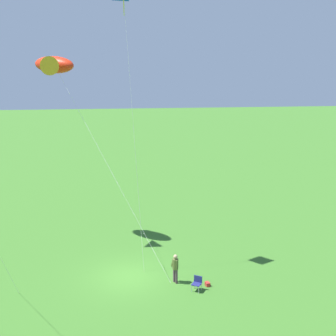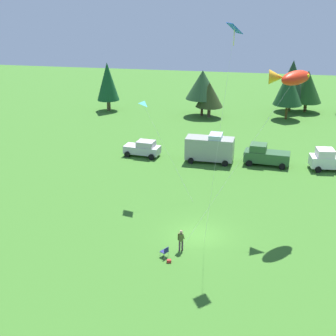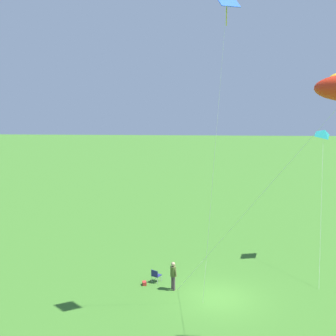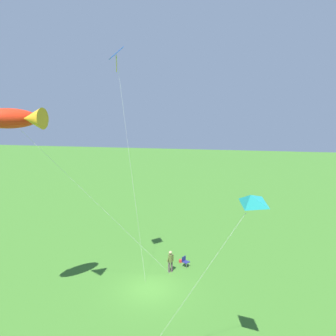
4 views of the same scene
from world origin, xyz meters
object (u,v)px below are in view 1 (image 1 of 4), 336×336
Objects in this scene: folding_chair at (197,282)px; backpack_on_grass at (208,284)px; person_kite_flyer at (175,266)px; kite_large_fish at (53,65)px; kite_diamond_blue at (124,4)px.

folding_chair is 0.88m from backpack_on_grass.
person_kite_flyer is 0.14× the size of kite_large_fish.
kite_diamond_blue reaches higher than kite_large_fish.
person_kite_flyer is 1.59m from folding_chair.
kite_diamond_blue is (-4.32, -4.66, 3.45)m from kite_large_fish.
kite_diamond_blue is (3.02, 2.56, 14.51)m from person_kite_flyer.
kite_diamond_blue is at bearing 50.50° from backpack_on_grass.
folding_chair is at bearing 122.67° from backpack_on_grass.
person_kite_flyer is 2.12× the size of folding_chair.
person_kite_flyer is at bearing -139.69° from kite_diamond_blue.
folding_chair is at bearing -135.02° from kite_large_fish.
kite_large_fish is at bearing -74.49° from person_kite_flyer.
kite_large_fish is (7.34, 7.21, 11.06)m from person_kite_flyer.
kite_large_fish reaches higher than backpack_on_grass.
person_kite_flyer reaches higher than backpack_on_grass.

